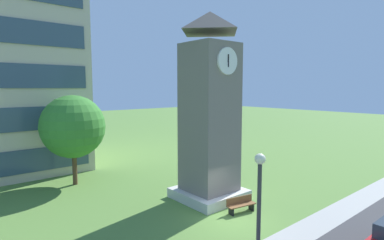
{
  "coord_description": "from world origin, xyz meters",
  "views": [
    {
      "loc": [
        -11.96,
        -10.79,
        7.12
      ],
      "look_at": [
        0.6,
        4.21,
        5.06
      ],
      "focal_mm": 28.57,
      "sensor_mm": 36.0,
      "label": 1
    }
  ],
  "objects_px": {
    "park_bench": "(241,204)",
    "street_lamp": "(259,208)",
    "tree_by_building": "(73,127)",
    "clock_tower": "(210,117)"
  },
  "relations": [
    {
      "from": "tree_by_building",
      "to": "clock_tower",
      "type": "bearing_deg",
      "value": -56.12
    },
    {
      "from": "clock_tower",
      "to": "tree_by_building",
      "type": "relative_size",
      "value": 1.78
    },
    {
      "from": "clock_tower",
      "to": "park_bench",
      "type": "distance_m",
      "value": 5.61
    },
    {
      "from": "clock_tower",
      "to": "street_lamp",
      "type": "xyz_separation_m",
      "value": [
        -5.23,
        -7.97,
        -2.14
      ]
    },
    {
      "from": "clock_tower",
      "to": "park_bench",
      "type": "bearing_deg",
      "value": -93.1
    },
    {
      "from": "street_lamp",
      "to": "tree_by_building",
      "type": "distance_m",
      "value": 16.46
    },
    {
      "from": "clock_tower",
      "to": "park_bench",
      "type": "relative_size",
      "value": 6.32
    },
    {
      "from": "park_bench",
      "to": "street_lamp",
      "type": "xyz_separation_m",
      "value": [
        -5.07,
        -5.14,
        2.71
      ]
    },
    {
      "from": "park_bench",
      "to": "street_lamp",
      "type": "distance_m",
      "value": 7.72
    },
    {
      "from": "street_lamp",
      "to": "park_bench",
      "type": "bearing_deg",
      "value": 45.38
    }
  ]
}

